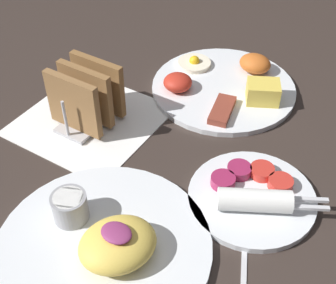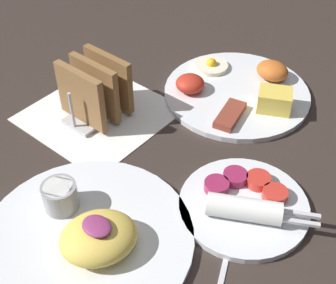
{
  "view_description": "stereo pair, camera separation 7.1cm",
  "coord_description": "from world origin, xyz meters",
  "px_view_note": "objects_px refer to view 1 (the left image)",
  "views": [
    {
      "loc": [
        0.28,
        -0.44,
        0.51
      ],
      "look_at": [
        0.01,
        0.01,
        0.03
      ],
      "focal_mm": 50.0,
      "sensor_mm": 36.0,
      "label": 1
    },
    {
      "loc": [
        0.34,
        -0.4,
        0.51
      ],
      "look_at": [
        0.01,
        0.01,
        0.03
      ],
      "focal_mm": 50.0,
      "sensor_mm": 36.0,
      "label": 2
    }
  ],
  "objects_px": {
    "plate_condiments": "(252,195)",
    "plate_foreground": "(104,243)",
    "plate_breakfast": "(224,85)",
    "toast_rack": "(87,97)"
  },
  "relations": [
    {
      "from": "plate_breakfast",
      "to": "plate_condiments",
      "type": "height_order",
      "value": "plate_breakfast"
    },
    {
      "from": "plate_breakfast",
      "to": "plate_condiments",
      "type": "relative_size",
      "value": 1.35
    },
    {
      "from": "plate_breakfast",
      "to": "plate_foreground",
      "type": "distance_m",
      "value": 0.4
    },
    {
      "from": "plate_condiments",
      "to": "toast_rack",
      "type": "xyz_separation_m",
      "value": [
        -0.31,
        0.02,
        0.04
      ]
    },
    {
      "from": "plate_condiments",
      "to": "plate_foreground",
      "type": "distance_m",
      "value": 0.22
    },
    {
      "from": "plate_breakfast",
      "to": "toast_rack",
      "type": "distance_m",
      "value": 0.26
    },
    {
      "from": "plate_breakfast",
      "to": "plate_foreground",
      "type": "xyz_separation_m",
      "value": [
        0.03,
        -0.4,
        0.0
      ]
    },
    {
      "from": "plate_foreground",
      "to": "toast_rack",
      "type": "distance_m",
      "value": 0.27
    },
    {
      "from": "plate_breakfast",
      "to": "toast_rack",
      "type": "bearing_deg",
      "value": -127.06
    },
    {
      "from": "plate_condiments",
      "to": "toast_rack",
      "type": "distance_m",
      "value": 0.31
    }
  ]
}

